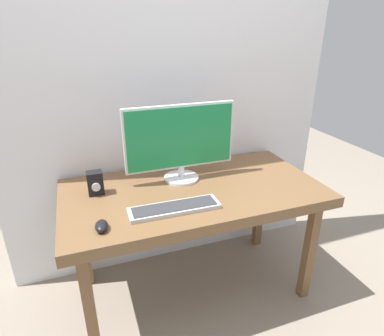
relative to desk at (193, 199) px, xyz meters
The scene contains 7 objects.
ground_plane 0.64m from the desk, ahead, with size 6.00×6.00×0.00m, color gray.
wall_back 0.95m from the desk, 90.00° to the left, with size 2.10×0.04×3.00m, color silver.
desk is the anchor object (origin of this frame).
monitor 0.33m from the desk, 101.08° to the left, with size 0.62×0.20×0.43m.
keyboard_primary 0.26m from the desk, 131.37° to the right, with size 0.44×0.13×0.02m.
mouse 0.57m from the desk, 155.16° to the right, with size 0.06×0.09×0.04m, color black.
audio_controller 0.53m from the desk, 167.41° to the left, with size 0.08×0.08×0.12m.
Camera 1 is at (-0.55, -1.49, 1.52)m, focal length 30.60 mm.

